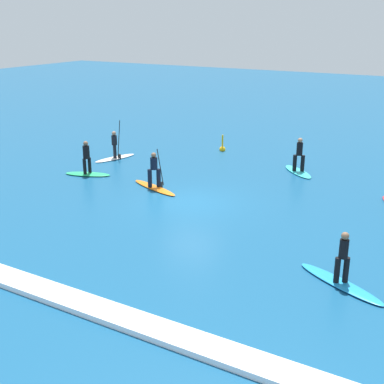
% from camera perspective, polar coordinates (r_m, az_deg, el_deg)
% --- Properties ---
extents(ground_plane, '(120.00, 120.00, 0.00)m').
position_cam_1_polar(ground_plane, '(23.23, 0.00, -1.17)').
color(ground_plane, navy).
rests_on(ground_plane, ground).
extents(surfer_on_orange_board, '(3.22, 1.64, 2.03)m').
position_cam_1_polar(surfer_on_orange_board, '(25.02, -4.24, 1.45)').
color(surfer_on_orange_board, orange).
rests_on(surfer_on_orange_board, ground_plane).
extents(surfer_on_teal_board, '(2.41, 2.37, 1.93)m').
position_cam_1_polar(surfer_on_teal_board, '(28.19, 11.85, 3.10)').
color(surfer_on_teal_board, '#33C6CC').
rests_on(surfer_on_teal_board, ground_plane).
extents(surfer_on_green_board, '(2.59, 1.56, 1.86)m').
position_cam_1_polar(surfer_on_green_board, '(27.71, -11.66, 2.85)').
color(surfer_on_green_board, '#23B266').
rests_on(surfer_on_green_board, ground_plane).
extents(surfer_on_white_board, '(1.42, 2.87, 2.38)m').
position_cam_1_polar(surfer_on_white_board, '(30.74, -8.63, 4.53)').
color(surfer_on_white_board, white).
rests_on(surfer_on_white_board, ground_plane).
extents(surfer_on_blue_board, '(3.22, 1.98, 1.80)m').
position_cam_1_polar(surfer_on_blue_board, '(16.80, 16.36, -8.81)').
color(surfer_on_blue_board, '#1E8CD1').
rests_on(surfer_on_blue_board, ground_plane).
extents(marker_buoy, '(0.38, 0.38, 1.11)m').
position_cam_1_polar(marker_buoy, '(32.36, 3.42, 4.91)').
color(marker_buoy, yellow).
rests_on(marker_buoy, ground_plane).
extents(wave_crest, '(22.05, 0.90, 0.18)m').
position_cam_1_polar(wave_crest, '(16.55, -16.58, -10.40)').
color(wave_crest, white).
rests_on(wave_crest, ground_plane).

